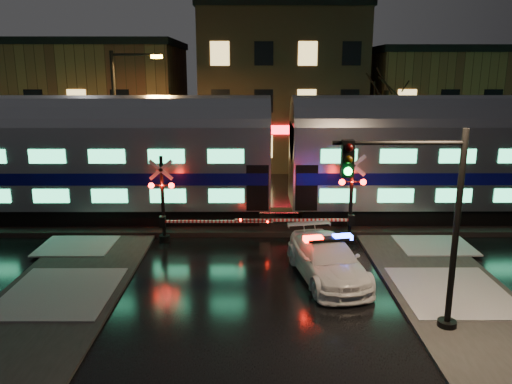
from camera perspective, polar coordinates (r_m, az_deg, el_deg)
ground at (r=19.65m, az=0.01°, el=-7.99°), size 120.00×120.00×0.00m
ballast at (r=24.33m, az=-0.04°, el=-3.37°), size 90.00×4.20×0.24m
sidewalk_left at (r=15.60m, az=-25.46°, el=-15.24°), size 4.00×20.00×0.12m
sidewalk_right at (r=15.67m, az=25.58°, el=-15.12°), size 4.00×20.00×0.12m
building_left at (r=42.37m, az=-18.25°, el=9.29°), size 14.00×10.00×9.00m
building_mid at (r=40.84m, az=2.73°, el=11.57°), size 12.00×11.00×11.50m
building_right at (r=43.09m, az=20.49°, el=8.85°), size 12.00×10.00×8.50m
train at (r=23.61m, az=2.82°, el=4.24°), size 51.00×3.12×5.92m
police_car at (r=18.09m, az=8.14°, el=-7.61°), size 2.89×5.27×1.61m
crossing_signal_right at (r=21.65m, az=9.89°, el=-1.53°), size 5.64×0.65×3.99m
crossing_signal_left at (r=21.62m, az=-9.67°, el=-1.79°), size 5.34×0.64×3.78m
traffic_light at (r=14.37m, az=18.62°, el=-3.93°), size 3.75×0.69×5.80m
streetlight at (r=28.31m, az=-15.20°, el=8.20°), size 2.77×0.29×8.29m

